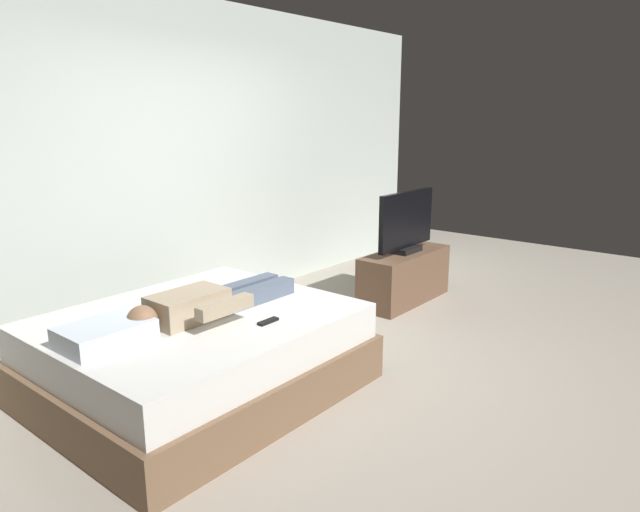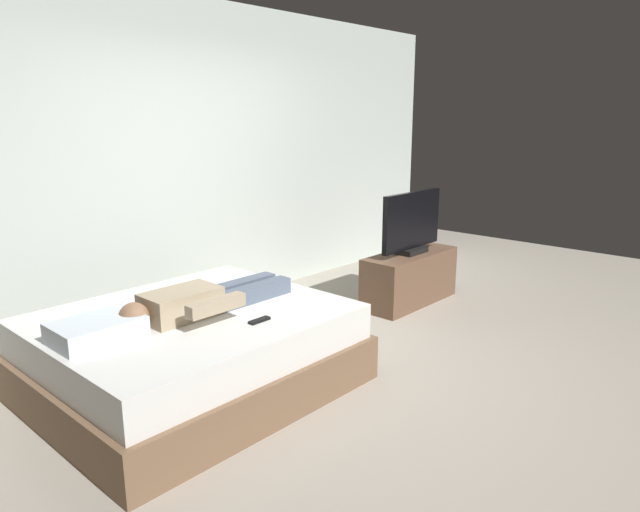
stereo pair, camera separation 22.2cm
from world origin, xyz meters
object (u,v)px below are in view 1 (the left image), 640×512
bed (199,354)px  remote (268,321)px  tv (406,223)px  person (206,303)px  tv_stand (404,277)px  pillow (105,334)px

bed → remote: remote is taller
remote → tv: bearing=10.3°
bed → person: person is taller
tv → bed: bearing=179.0°
tv → person: bearing=-179.6°
tv_stand → tv: bearing=-90.0°
remote → person: bearing=110.5°
remote → tv: (2.33, 0.42, 0.24)m
person → tv: tv is taller
bed → person: (0.03, -0.06, 0.36)m
bed → pillow: size_ratio=4.00×
remote → pillow: bearing=150.4°
bed → remote: 0.58m
person → remote: bearing=-69.5°
pillow → remote: 0.94m
bed → tv: size_ratio=2.18×
bed → tv_stand: bearing=-1.0°
remote → tv: 2.38m
person → remote: person is taller
bed → tv: 2.56m
pillow → remote: bearing=-29.6°
person → tv_stand: bearing=0.4°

